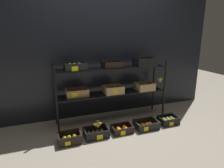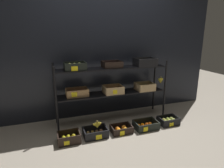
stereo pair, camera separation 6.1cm
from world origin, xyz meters
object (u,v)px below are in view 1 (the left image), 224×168
object	(u,v)px
crate_ground_pear	(168,120)
banana_bunch_loose	(98,125)
display_rack	(112,80)
crate_ground_orange	(122,129)
crate_ground_kiwi	(96,133)
crate_ground_lemon	(70,139)
crate_ground_tangerine	(146,125)

from	to	relation	value
crate_ground_pear	banana_bunch_loose	xyz separation A→B (m)	(-1.22, 0.01, 0.13)
display_rack	crate_ground_pear	distance (m)	1.16
crate_ground_orange	banana_bunch_loose	bearing A→B (deg)	178.50
crate_ground_kiwi	banana_bunch_loose	xyz separation A→B (m)	(0.03, 0.00, 0.13)
crate_ground_lemon	crate_ground_orange	bearing A→B (deg)	0.98
crate_ground_orange	display_rack	bearing A→B (deg)	88.19
banana_bunch_loose	crate_ground_orange	bearing A→B (deg)	-1.50
crate_ground_pear	crate_ground_lemon	bearing A→B (deg)	-179.59
display_rack	crate_ground_orange	distance (m)	0.82
crate_ground_orange	crate_ground_pear	world-z (taller)	crate_ground_pear
display_rack	crate_ground_lemon	distance (m)	1.15
display_rack	crate_ground_pear	xyz separation A→B (m)	(0.83, -0.47, -0.66)
crate_ground_orange	crate_ground_tangerine	size ratio (longest dim) A/B	0.86
crate_ground_lemon	crate_ground_pear	size ratio (longest dim) A/B	0.97
crate_ground_lemon	crate_ground_tangerine	bearing A→B (deg)	-0.09
crate_ground_orange	crate_ground_tangerine	xyz separation A→B (m)	(0.41, -0.02, 0.00)
crate_ground_kiwi	banana_bunch_loose	size ratio (longest dim) A/B	2.34
banana_bunch_loose	crate_ground_tangerine	bearing A→B (deg)	-1.84
display_rack	crate_ground_kiwi	size ratio (longest dim) A/B	5.61
display_rack	banana_bunch_loose	xyz separation A→B (m)	(-0.39, -0.46, -0.54)
crate_ground_kiwi	crate_ground_lemon	bearing A→B (deg)	-176.68
crate_ground_tangerine	crate_ground_orange	bearing A→B (deg)	177.86
crate_ground_kiwi	crate_ground_pear	world-z (taller)	crate_ground_kiwi
display_rack	crate_ground_pear	bearing A→B (deg)	-29.61
crate_ground_tangerine	crate_ground_lemon	bearing A→B (deg)	179.91
crate_ground_tangerine	display_rack	bearing A→B (deg)	129.46
display_rack	crate_ground_kiwi	xyz separation A→B (m)	(-0.42, -0.46, -0.67)
display_rack	crate_ground_orange	size ratio (longest dim) A/B	6.19
crate_ground_kiwi	crate_ground_pear	xyz separation A→B (m)	(1.25, -0.01, 0.00)
display_rack	crate_ground_lemon	size ratio (longest dim) A/B	6.30
crate_ground_tangerine	banana_bunch_loose	xyz separation A→B (m)	(-0.79, 0.03, 0.13)
crate_ground_kiwi	crate_ground_tangerine	world-z (taller)	crate_ground_kiwi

